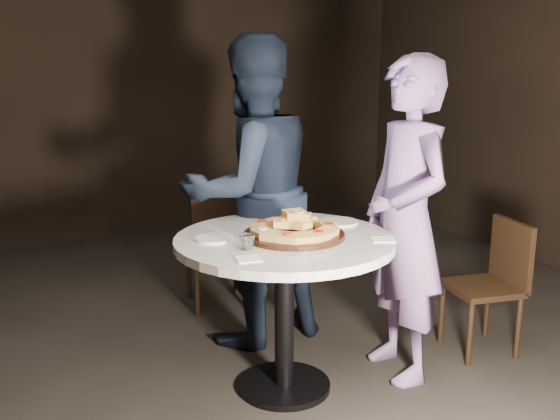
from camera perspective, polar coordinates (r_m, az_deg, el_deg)
name	(u,v)px	position (r m, az deg, el deg)	size (l,w,h in m)	color
floor	(288,388)	(3.46, 0.73, -16.00)	(7.00, 7.00, 0.00)	black
table	(284,266)	(3.19, 0.40, -5.18)	(1.47, 1.47, 0.84)	black
serving_board	(294,235)	(3.15, 1.28, -2.29)	(0.51, 0.51, 0.02)	black
focaccia_pile	(294,226)	(3.14, 1.31, -1.48)	(0.45, 0.46, 0.12)	#BA8F48
plate_left	(214,238)	(3.12, -6.09, -2.59)	(0.19, 0.19, 0.01)	white
plate_right	(339,222)	(3.44, 5.42, -1.08)	(0.21, 0.21, 0.01)	white
water_glass	(247,242)	(2.94, -3.03, -2.94)	(0.08, 0.08, 0.07)	silver
napkin_near	(248,259)	(2.79, -2.91, -4.48)	(0.11, 0.11, 0.01)	white
napkin_far	(383,239)	(3.14, 9.38, -2.66)	(0.11, 0.11, 0.01)	white
chair_far	(219,239)	(4.34, -5.61, -2.63)	(0.48, 0.49, 0.89)	black
chair_right	(494,277)	(3.93, 19.01, -5.81)	(0.45, 0.44, 0.80)	black
diner_navy	(251,192)	(3.77, -2.65, 1.61)	(0.91, 0.71, 1.87)	#141D30
diner_teal	(406,221)	(3.40, 11.41, -0.97)	(0.64, 0.42, 1.75)	#7F65A3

